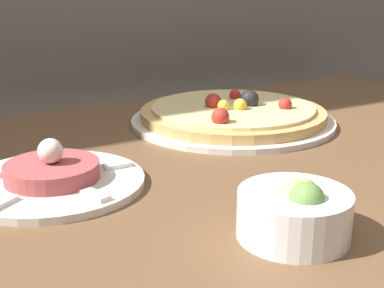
% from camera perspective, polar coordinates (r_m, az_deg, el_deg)
% --- Properties ---
extents(dining_table, '(1.48, 0.88, 0.79)m').
position_cam_1_polar(dining_table, '(0.80, 0.05, -8.89)').
color(dining_table, brown).
rests_on(dining_table, ground_plane).
extents(pizza_plate, '(0.38, 0.38, 0.06)m').
position_cam_1_polar(pizza_plate, '(0.99, 4.38, 3.10)').
color(pizza_plate, silver).
rests_on(pizza_plate, dining_table).
extents(tartare_plate, '(0.24, 0.24, 0.06)m').
position_cam_1_polar(tartare_plate, '(0.72, -14.65, -3.46)').
color(tartare_plate, silver).
rests_on(tartare_plate, dining_table).
extents(small_bowl, '(0.12, 0.12, 0.07)m').
position_cam_1_polar(small_bowl, '(0.57, 10.95, -7.10)').
color(small_bowl, white).
rests_on(small_bowl, dining_table).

